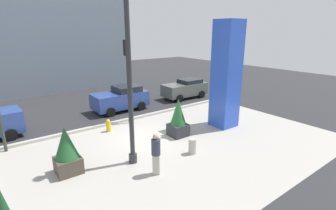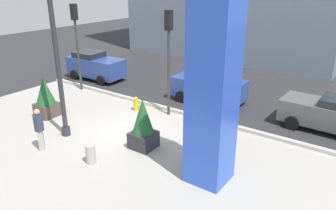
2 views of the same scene
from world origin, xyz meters
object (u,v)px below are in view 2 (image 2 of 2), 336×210
at_px(potted_plant_near_right, 45,98).
at_px(potted_plant_mid_plaza, 143,125).
at_px(concrete_bollard, 91,154).
at_px(car_intersection, 210,87).
at_px(lamp_post, 57,55).
at_px(fire_hydrant, 136,104).
at_px(traffic_light_corner, 169,47).
at_px(car_far_lane, 328,113).
at_px(car_passing_lane, 95,66).
at_px(art_pillar_blue, 213,93).
at_px(traffic_light_far_side, 76,34).
at_px(pedestrian_on_sidewalk, 39,128).

relative_size(potted_plant_near_right, potted_plant_mid_plaza, 0.94).
xyz_separation_m(concrete_bollard, car_intersection, (0.48, 8.23, 0.50)).
distance_m(lamp_post, fire_hydrant, 5.11).
distance_m(lamp_post, traffic_light_corner, 5.06).
bearing_deg(car_far_lane, concrete_bollard, -128.71).
xyz_separation_m(potted_plant_mid_plaza, car_passing_lane, (-8.76, 5.59, -0.09)).
height_order(potted_plant_near_right, fire_hydrant, potted_plant_near_right).
bearing_deg(car_far_lane, car_passing_lane, -178.27).
bearing_deg(concrete_bollard, lamp_post, 160.08).
bearing_deg(art_pillar_blue, traffic_light_far_side, 160.43).
xyz_separation_m(traffic_light_far_side, car_intersection, (7.49, 2.66, -2.53)).
bearing_deg(lamp_post, fire_hydrant, 81.08).
bearing_deg(fire_hydrant, potted_plant_near_right, -135.18).
bearing_deg(car_far_lane, lamp_post, -141.96).
height_order(lamp_post, pedestrian_on_sidewalk, lamp_post).
bearing_deg(car_passing_lane, traffic_light_corner, -16.11).
relative_size(potted_plant_near_right, car_intersection, 0.51).
bearing_deg(potted_plant_mid_plaza, car_intersection, 93.13).
xyz_separation_m(concrete_bollard, pedestrian_on_sidewalk, (-2.36, -0.45, 0.61)).
bearing_deg(car_passing_lane, concrete_bollard, -43.96).
bearing_deg(car_intersection, traffic_light_far_side, -160.43).
relative_size(traffic_light_corner, car_passing_lane, 1.28).
height_order(lamp_post, traffic_light_corner, lamp_post).
distance_m(potted_plant_mid_plaza, car_passing_lane, 10.39).
xyz_separation_m(concrete_bollard, car_passing_lane, (-7.94, 7.66, 0.55)).
distance_m(potted_plant_near_right, pedestrian_on_sidewalk, 3.58).
distance_m(fire_hydrant, pedestrian_on_sidewalk, 5.40).
bearing_deg(car_intersection, traffic_light_corner, -106.57).
bearing_deg(art_pillar_blue, concrete_bollard, -157.82).
height_order(concrete_bollard, traffic_light_corner, traffic_light_corner).
height_order(fire_hydrant, car_far_lane, car_far_lane).
distance_m(traffic_light_far_side, car_passing_lane, 3.38).
relative_size(potted_plant_near_right, pedestrian_on_sidewalk, 1.13).
relative_size(potted_plant_mid_plaza, fire_hydrant, 2.81).
bearing_deg(art_pillar_blue, lamp_post, -174.12).
xyz_separation_m(art_pillar_blue, traffic_light_corner, (-4.37, 3.82, 0.30)).
relative_size(car_intersection, pedestrian_on_sidewalk, 2.21).
xyz_separation_m(potted_plant_mid_plaza, traffic_light_far_side, (-7.82, 3.50, 2.39)).
height_order(fire_hydrant, pedestrian_on_sidewalk, pedestrian_on_sidewalk).
height_order(car_passing_lane, car_far_lane, car_passing_lane).
xyz_separation_m(potted_plant_near_right, car_far_lane, (11.63, 6.29, -0.15)).
distance_m(traffic_light_corner, pedestrian_on_sidewalk, 6.70).
bearing_deg(lamp_post, car_far_lane, 38.04).
xyz_separation_m(potted_plant_near_right, car_passing_lane, (-2.80, 5.86, -0.05)).
height_order(car_intersection, car_far_lane, car_intersection).
bearing_deg(lamp_post, car_passing_lane, 128.35).
bearing_deg(potted_plant_mid_plaza, traffic_light_far_side, 155.89).
xyz_separation_m(car_intersection, car_passing_lane, (-8.42, -0.57, 0.05)).
distance_m(fire_hydrant, traffic_light_far_side, 5.88).
bearing_deg(potted_plant_mid_plaza, art_pillar_blue, -7.50).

